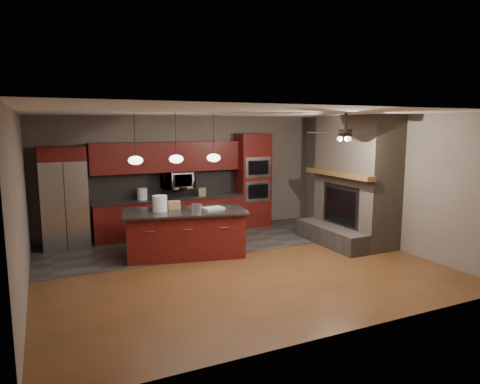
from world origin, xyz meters
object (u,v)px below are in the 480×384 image
refrigerator (64,198)px  cardboard_box (174,205)px  white_bucket (160,203)px  counter_box (202,192)px  paint_can (197,207)px  microwave (177,180)px  counter_bucket (142,194)px  oven_tower (253,180)px  kitchen_island (185,233)px  paint_tray (213,208)px

refrigerator → cardboard_box: refrigerator is taller
white_bucket → counter_box: (1.45, 1.56, -0.08)m
paint_can → cardboard_box: cardboard_box is taller
microwave → counter_box: (0.59, -0.10, -0.31)m
paint_can → counter_bucket: counter_bucket is taller
oven_tower → white_bucket: (-2.84, -1.61, -0.12)m
cardboard_box → paint_can: bearing=-43.6°
counter_box → cardboard_box: bearing=-110.3°
paint_can → refrigerator: bearing=142.1°
paint_can → counter_bucket: 2.00m
counter_box → microwave: bearing=-171.8°
refrigerator → counter_bucket: (1.66, 0.08, -0.04)m
white_bucket → counter_bucket: 1.61m
kitchen_island → cardboard_box: size_ratio=10.35×
cardboard_box → counter_box: size_ratio=1.33×
white_bucket → oven_tower: bearing=29.5°
refrigerator → paint_tray: (2.68, -1.77, -0.14)m
kitchen_island → paint_can: (0.20, -0.14, 0.52)m
counter_box → oven_tower: bearing=19.6°
microwave → paint_can: 1.97m
refrigerator → kitchen_island: 2.77m
oven_tower → kitchen_island: size_ratio=0.93×
refrigerator → paint_tray: 3.22m
paint_can → cardboard_box: 0.53m
microwave → refrigerator: size_ratio=0.34×
kitchen_island → paint_can: size_ratio=12.48×
refrigerator → kitchen_island: bearing=-38.2°
oven_tower → counter_box: (-1.39, -0.04, -0.20)m
kitchen_island → paint_tray: 0.74m
counter_box → white_bucket: bearing=-115.0°
paint_can → cardboard_box: (-0.35, 0.40, 0.01)m
counter_box → paint_tray: bearing=-85.4°
counter_box → counter_bucket: bearing=-164.1°
cardboard_box → counter_bucket: counter_bucket is taller
white_bucket → counter_box: white_bucket is taller
counter_bucket → microwave: bearing=3.3°
refrigerator → cardboard_box: bearing=-35.5°
kitchen_island → oven_tower: bearing=48.5°
kitchen_island → cardboard_box: 0.61m
refrigerator → counter_box: (3.11, 0.03, -0.08)m
microwave → counter_bucket: bearing=-176.7°
microwave → paint_tray: bearing=-85.1°
oven_tower → counter_bucket: oven_tower is taller
refrigerator → counter_box: refrigerator is taller
kitchen_island → paint_can: paint_can is taller
white_bucket → cardboard_box: bearing=21.1°
oven_tower → cardboard_box: oven_tower is taller
oven_tower → white_bucket: oven_tower is taller
oven_tower → paint_can: bearing=-139.1°
oven_tower → refrigerator: (-4.49, -0.07, -0.12)m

